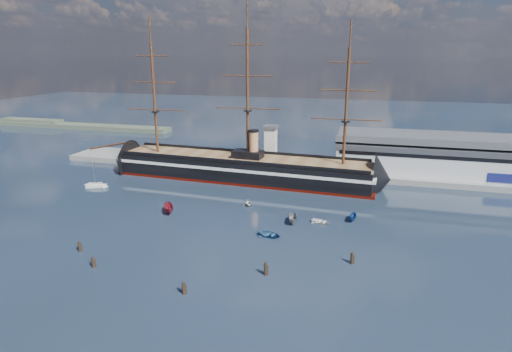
# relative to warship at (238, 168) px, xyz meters

# --- Properties ---
(ground) EXTENTS (600.00, 600.00, 0.00)m
(ground) POSITION_rel_warship_xyz_m (5.60, -20.00, -4.04)
(ground) COLOR #17232E
(ground) RESTS_ON ground
(quay) EXTENTS (180.00, 18.00, 2.00)m
(quay) POSITION_rel_warship_xyz_m (15.60, 16.00, -4.04)
(quay) COLOR slate
(quay) RESTS_ON ground
(warehouse) EXTENTS (63.00, 21.00, 11.60)m
(warehouse) POSITION_rel_warship_xyz_m (63.60, 20.00, 3.95)
(warehouse) COLOR #B7BABC
(warehouse) RESTS_ON ground
(quay_tower) EXTENTS (5.00, 5.00, 15.00)m
(quay_tower) POSITION_rel_warship_xyz_m (8.60, 13.00, 5.72)
(quay_tower) COLOR silver
(quay_tower) RESTS_ON ground
(shoreline) EXTENTS (120.00, 10.00, 4.00)m
(shoreline) POSITION_rel_warship_xyz_m (-133.64, 75.00, -2.59)
(shoreline) COLOR #3F4C38
(shoreline) RESTS_ON ground
(warship) EXTENTS (113.28, 20.93, 53.94)m
(warship) POSITION_rel_warship_xyz_m (0.00, 0.00, 0.00)
(warship) COLOR black
(warship) RESTS_ON ground
(sailboat) EXTENTS (6.64, 4.37, 10.30)m
(sailboat) POSITION_rel_warship_xyz_m (-41.64, -21.48, -3.38)
(sailboat) COLOR silver
(sailboat) RESTS_ON ground
(motorboat_a) EXTENTS (7.89, 6.20, 3.01)m
(motorboat_a) POSITION_rel_warship_xyz_m (-7.98, -36.66, -4.04)
(motorboat_a) COLOR maroon
(motorboat_a) RESTS_ON ground
(motorboat_b) EXTENTS (2.27, 3.84, 1.68)m
(motorboat_b) POSITION_rel_warship_xyz_m (22.22, -44.52, -4.04)
(motorboat_b) COLOR #285381
(motorboat_b) RESTS_ON ground
(motorboat_c) EXTENTS (6.85, 3.50, 2.61)m
(motorboat_c) POSITION_rel_warship_xyz_m (26.11, -34.81, -4.04)
(motorboat_c) COLOR slate
(motorboat_c) RESTS_ON ground
(motorboat_d) EXTENTS (6.27, 4.93, 2.12)m
(motorboat_d) POSITION_rel_warship_xyz_m (11.28, -25.40, -4.04)
(motorboat_d) COLOR beige
(motorboat_d) RESTS_ON ground
(motorboat_e) EXTENTS (2.45, 3.55, 1.54)m
(motorboat_e) POSITION_rel_warship_xyz_m (33.07, -33.14, -4.04)
(motorboat_e) COLOR silver
(motorboat_e) RESTS_ON ground
(motorboat_f) EXTENTS (5.57, 2.48, 2.16)m
(motorboat_f) POSITION_rel_warship_xyz_m (40.86, -29.03, -4.04)
(motorboat_f) COLOR navy
(motorboat_f) RESTS_ON ground
(piling_near_left) EXTENTS (0.64, 0.64, 3.01)m
(piling_near_left) POSITION_rel_warship_xyz_m (-16.33, -63.32, -4.04)
(piling_near_left) COLOR black
(piling_near_left) RESTS_ON ground
(piling_near_mid) EXTENTS (0.64, 0.64, 3.05)m
(piling_near_mid) POSITION_rel_warship_xyz_m (13.15, -73.17, -4.04)
(piling_near_mid) COLOR black
(piling_near_mid) RESTS_ON ground
(piling_near_right) EXTENTS (0.64, 0.64, 3.44)m
(piling_near_right) POSITION_rel_warship_xyz_m (25.82, -62.54, -4.04)
(piling_near_right) COLOR black
(piling_near_right) RESTS_ON ground
(piling_far_right) EXTENTS (0.64, 0.64, 3.21)m
(piling_far_right) POSITION_rel_warship_xyz_m (41.95, -53.08, -4.04)
(piling_far_right) COLOR black
(piling_far_right) RESTS_ON ground
(piling_extra) EXTENTS (0.64, 0.64, 2.96)m
(piling_extra) POSITION_rel_warship_xyz_m (-8.92, -68.82, -4.04)
(piling_extra) COLOR black
(piling_extra) RESTS_ON ground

